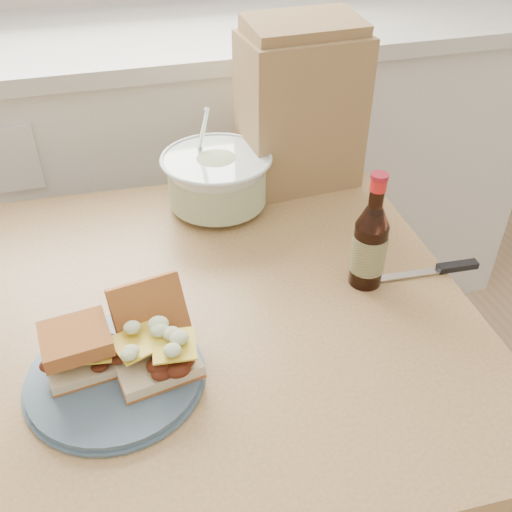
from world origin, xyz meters
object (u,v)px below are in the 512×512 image
object	(u,v)px
dining_table	(217,348)
plate	(115,376)
beer_bottle	(370,244)
paper_bag	(300,112)
coleslaw_bowl	(217,182)

from	to	relation	value
dining_table	plate	xyz separation A→B (m)	(-0.18, -0.12, 0.11)
beer_bottle	paper_bag	xyz separation A→B (m)	(0.01, 0.38, 0.08)
plate	paper_bag	world-z (taller)	paper_bag
dining_table	plate	size ratio (longest dim) A/B	3.53
coleslaw_bowl	beer_bottle	size ratio (longest dim) A/B	1.05
paper_bag	coleslaw_bowl	bearing A→B (deg)	-165.71
dining_table	beer_bottle	distance (m)	0.33
coleslaw_bowl	beer_bottle	world-z (taller)	coleslaw_bowl
dining_table	coleslaw_bowl	distance (m)	0.36
dining_table	plate	world-z (taller)	plate
coleslaw_bowl	paper_bag	size ratio (longest dim) A/B	0.70
beer_bottle	paper_bag	size ratio (longest dim) A/B	0.67
plate	beer_bottle	distance (m)	0.47
beer_bottle	plate	bearing A→B (deg)	-153.18
plate	dining_table	bearing A→B (deg)	34.54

